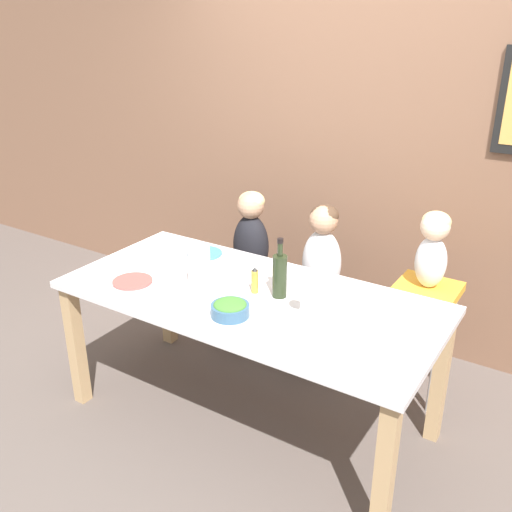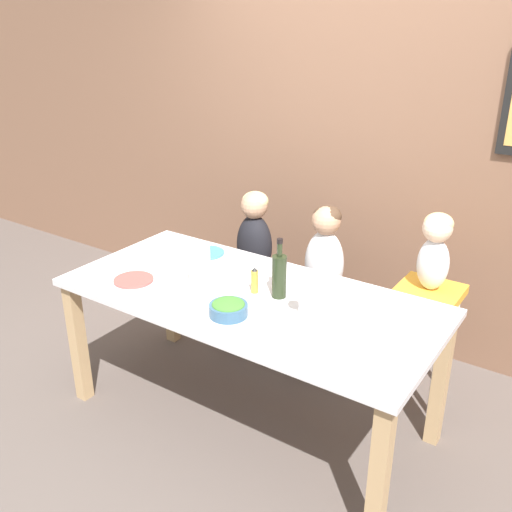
{
  "view_description": "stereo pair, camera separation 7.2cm",
  "coord_description": "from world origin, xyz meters",
  "px_view_note": "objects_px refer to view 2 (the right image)",
  "views": [
    {
      "loc": [
        1.39,
        -2.12,
        2.04
      ],
      "look_at": [
        0.0,
        0.07,
        0.94
      ],
      "focal_mm": 40.0,
      "sensor_mm": 36.0,
      "label": 1
    },
    {
      "loc": [
        1.45,
        -2.08,
        2.04
      ],
      "look_at": [
        0.0,
        0.07,
        0.94
      ],
      "focal_mm": 40.0,
      "sensor_mm": 36.0,
      "label": 2
    }
  ],
  "objects_px": {
    "wine_bottle": "(279,275)",
    "salad_bowl_large": "(228,308)",
    "dinner_plate_front_left": "(134,280)",
    "person_child_center": "(325,251)",
    "chair_far_left": "(254,286)",
    "wine_glass_near": "(300,289)",
    "person_child_left": "(254,234)",
    "dinner_plate_front_right": "(314,344)",
    "chair_right_highchair": "(426,314)",
    "person_baby_right": "(435,246)",
    "chair_far_center": "(322,306)",
    "paper_towel_roll": "(199,266)",
    "dinner_plate_back_right": "(388,307)",
    "dinner_plate_back_left": "(207,253)"
  },
  "relations": [
    {
      "from": "chair_right_highchair",
      "to": "dinner_plate_front_right",
      "type": "relative_size",
      "value": 3.33
    },
    {
      "from": "chair_far_left",
      "to": "dinner_plate_back_right",
      "type": "bearing_deg",
      "value": -23.17
    },
    {
      "from": "chair_right_highchair",
      "to": "wine_glass_near",
      "type": "height_order",
      "value": "wine_glass_near"
    },
    {
      "from": "wine_bottle",
      "to": "wine_glass_near",
      "type": "distance_m",
      "value": 0.2
    },
    {
      "from": "salad_bowl_large",
      "to": "dinner_plate_front_right",
      "type": "bearing_deg",
      "value": -0.82
    },
    {
      "from": "salad_bowl_large",
      "to": "person_child_left",
      "type": "bearing_deg",
      "value": 117.84
    },
    {
      "from": "dinner_plate_front_left",
      "to": "wine_glass_near",
      "type": "bearing_deg",
      "value": 10.98
    },
    {
      "from": "wine_bottle",
      "to": "salad_bowl_large",
      "type": "distance_m",
      "value": 0.32
    },
    {
      "from": "chair_far_center",
      "to": "salad_bowl_large",
      "type": "height_order",
      "value": "salad_bowl_large"
    },
    {
      "from": "chair_far_left",
      "to": "person_child_left",
      "type": "relative_size",
      "value": 0.84
    },
    {
      "from": "person_child_left",
      "to": "person_child_center",
      "type": "xyz_separation_m",
      "value": [
        0.5,
        0.0,
        0.0
      ]
    },
    {
      "from": "chair_far_center",
      "to": "wine_bottle",
      "type": "relative_size",
      "value": 1.54
    },
    {
      "from": "paper_towel_roll",
      "to": "wine_glass_near",
      "type": "relative_size",
      "value": 1.21
    },
    {
      "from": "person_baby_right",
      "to": "salad_bowl_large",
      "type": "relative_size",
      "value": 2.35
    },
    {
      "from": "chair_right_highchair",
      "to": "paper_towel_roll",
      "type": "xyz_separation_m",
      "value": [
        -0.94,
        -0.78,
        0.34
      ]
    },
    {
      "from": "person_child_center",
      "to": "paper_towel_roll",
      "type": "height_order",
      "value": "person_child_center"
    },
    {
      "from": "chair_far_left",
      "to": "person_child_center",
      "type": "xyz_separation_m",
      "value": [
        0.5,
        0.0,
        0.37
      ]
    },
    {
      "from": "dinner_plate_front_left",
      "to": "person_child_center",
      "type": "bearing_deg",
      "value": 55.61
    },
    {
      "from": "wine_bottle",
      "to": "salad_bowl_large",
      "type": "relative_size",
      "value": 1.7
    },
    {
      "from": "salad_bowl_large",
      "to": "dinner_plate_back_right",
      "type": "relative_size",
      "value": 0.87
    },
    {
      "from": "person_child_left",
      "to": "dinner_plate_front_right",
      "type": "height_order",
      "value": "person_child_left"
    },
    {
      "from": "chair_far_center",
      "to": "dinner_plate_front_right",
      "type": "xyz_separation_m",
      "value": [
        0.45,
        -0.95,
        0.37
      ]
    },
    {
      "from": "chair_right_highchair",
      "to": "person_baby_right",
      "type": "xyz_separation_m",
      "value": [
        -0.0,
        0.0,
        0.4
      ]
    },
    {
      "from": "chair_far_left",
      "to": "dinner_plate_front_left",
      "type": "bearing_deg",
      "value": -98.13
    },
    {
      "from": "chair_far_center",
      "to": "chair_far_left",
      "type": "bearing_deg",
      "value": 180.0
    },
    {
      "from": "dinner_plate_back_left",
      "to": "dinner_plate_back_right",
      "type": "distance_m",
      "value": 1.13
    },
    {
      "from": "dinner_plate_back_left",
      "to": "dinner_plate_back_right",
      "type": "bearing_deg",
      "value": -1.97
    },
    {
      "from": "person_child_left",
      "to": "paper_towel_roll",
      "type": "distance_m",
      "value": 0.81
    },
    {
      "from": "paper_towel_roll",
      "to": "chair_right_highchair",
      "type": "bearing_deg",
      "value": 39.55
    },
    {
      "from": "dinner_plate_front_right",
      "to": "chair_far_center",
      "type": "bearing_deg",
      "value": 115.23
    },
    {
      "from": "chair_right_highchair",
      "to": "dinner_plate_back_right",
      "type": "bearing_deg",
      "value": -96.59
    },
    {
      "from": "person_baby_right",
      "to": "dinner_plate_front_right",
      "type": "xyz_separation_m",
      "value": [
        -0.19,
        -0.95,
        -0.17
      ]
    },
    {
      "from": "person_child_left",
      "to": "wine_glass_near",
      "type": "xyz_separation_m",
      "value": [
        0.76,
        -0.75,
        0.13
      ]
    },
    {
      "from": "wine_glass_near",
      "to": "dinner_plate_front_left",
      "type": "bearing_deg",
      "value": -169.02
    },
    {
      "from": "chair_far_left",
      "to": "wine_glass_near",
      "type": "relative_size",
      "value": 2.58
    },
    {
      "from": "paper_towel_roll",
      "to": "person_baby_right",
      "type": "bearing_deg",
      "value": 39.61
    },
    {
      "from": "chair_far_left",
      "to": "dinner_plate_back_right",
      "type": "height_order",
      "value": "dinner_plate_back_right"
    },
    {
      "from": "dinner_plate_front_right",
      "to": "dinner_plate_front_left",
      "type": "bearing_deg",
      "value": 178.73
    },
    {
      "from": "dinner_plate_front_left",
      "to": "chair_right_highchair",
      "type": "bearing_deg",
      "value": 36.07
    },
    {
      "from": "paper_towel_roll",
      "to": "dinner_plate_front_left",
      "type": "xyz_separation_m",
      "value": [
        -0.33,
        -0.15,
        -0.1
      ]
    },
    {
      "from": "chair_right_highchair",
      "to": "person_baby_right",
      "type": "bearing_deg",
      "value": 90.0
    },
    {
      "from": "chair_far_left",
      "to": "dinner_plate_front_right",
      "type": "relative_size",
      "value": 2.28
    },
    {
      "from": "person_baby_right",
      "to": "paper_towel_roll",
      "type": "relative_size",
      "value": 1.92
    },
    {
      "from": "person_child_left",
      "to": "salad_bowl_large",
      "type": "xyz_separation_m",
      "value": [
        0.5,
        -0.94,
        0.04
      ]
    },
    {
      "from": "chair_far_center",
      "to": "chair_right_highchair",
      "type": "relative_size",
      "value": 0.68
    },
    {
      "from": "paper_towel_roll",
      "to": "wine_glass_near",
      "type": "xyz_separation_m",
      "value": [
        0.57,
        0.03,
        0.02
      ]
    },
    {
      "from": "chair_far_center",
      "to": "dinner_plate_back_left",
      "type": "distance_m",
      "value": 0.79
    },
    {
      "from": "salad_bowl_large",
      "to": "dinner_plate_back_right",
      "type": "bearing_deg",
      "value": 39.25
    },
    {
      "from": "wine_bottle",
      "to": "salad_bowl_large",
      "type": "height_order",
      "value": "wine_bottle"
    },
    {
      "from": "person_baby_right",
      "to": "chair_far_center",
      "type": "bearing_deg",
      "value": -179.85
    }
  ]
}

